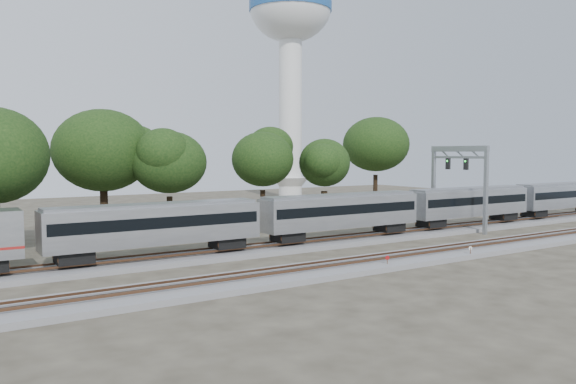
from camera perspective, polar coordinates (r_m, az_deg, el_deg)
name	(u,v)px	position (r m, az deg, el deg)	size (l,w,h in m)	color
ground	(305,262)	(45.36, 1.69, -7.16)	(160.00, 160.00, 0.00)	#383328
track_far	(267,249)	(50.30, -2.19, -5.81)	(160.00, 5.00, 0.73)	slate
track_near	(335,268)	(42.14, 4.80, -7.75)	(160.00, 5.00, 0.73)	slate
train	(412,206)	(60.89, 12.46, -1.37)	(108.16, 3.09, 4.55)	silver
switch_stand_red	(387,261)	(43.30, 10.06, -6.87)	(0.33, 0.10, 1.03)	#512D19
switch_stand_white	(470,251)	(49.19, 18.04, -5.69)	(0.32, 0.14, 1.03)	#512D19
switch_lever	(406,265)	(44.49, 11.88, -7.27)	(0.50, 0.30, 0.30)	#512D19
water_tower	(290,32)	(106.05, 0.25, 15.96)	(14.99, 14.99, 41.51)	silver
signal_gantry	(459,169)	(65.97, 16.94, 2.25)	(0.66, 7.85, 9.55)	gray
tree_3	(103,151)	(62.09, -18.29, 4.02)	(9.18, 9.18, 12.94)	black
tree_4	(169,162)	(59.98, -11.99, 2.95)	(7.92, 7.92, 11.17)	black
tree_5	(263,159)	(67.07, -2.60, 3.33)	(8.15, 8.15, 11.49)	black
tree_6	(324,163)	(69.09, 3.71, 2.97)	(7.69, 7.69, 10.83)	black
tree_7	(376,144)	(86.88, 8.91, 4.80)	(10.24, 10.24, 14.44)	black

